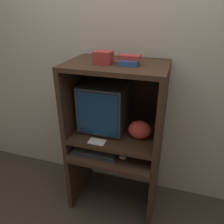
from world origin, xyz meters
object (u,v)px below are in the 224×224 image
Objects in this scene: crt_monitor at (105,106)px; keyboard at (95,152)px; mouse at (123,157)px; storage_box at (103,57)px; snack_bag at (140,130)px; book_stack at (129,60)px.

keyboard is at bearing -96.26° from crt_monitor.
mouse is at bearing -0.02° from keyboard.
keyboard is at bearing -114.88° from storage_box.
mouse is at bearing -29.19° from storage_box.
storage_box is at bearing 65.12° from keyboard.
keyboard is 2.09× the size of snack_bag.
book_stack is at bearing 5.98° from storage_box.
mouse is at bearing -42.15° from crt_monitor.
storage_box is (-0.31, -0.02, 0.59)m from snack_bag.
crt_monitor reaches higher than snack_bag.
mouse is 0.39× the size of book_stack.
keyboard is 3.02× the size of storage_box.
book_stack is (0.23, -0.08, 0.44)m from crt_monitor.
snack_bag is at bearing 2.89° from storage_box.
keyboard is 0.44m from snack_bag.
keyboard is 0.85m from book_stack.
book_stack is at bearing 91.38° from mouse.
book_stack reaches higher than crt_monitor.
snack_bag is 1.44× the size of storage_box.
snack_bag reaches higher than keyboard.
mouse is at bearing -88.62° from book_stack.
storage_box reaches higher than book_stack.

